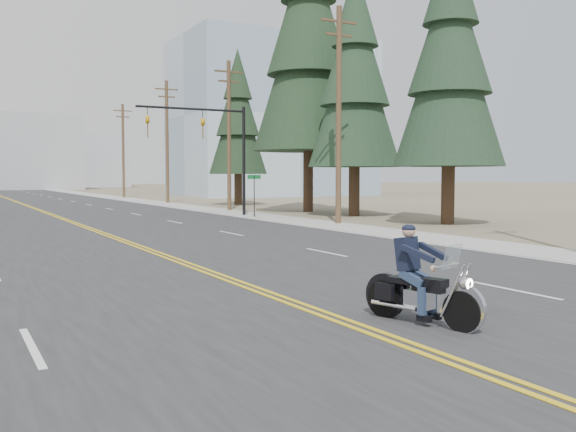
{
  "coord_description": "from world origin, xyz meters",
  "views": [
    {
      "loc": [
        -6.05,
        -6.03,
        2.56
      ],
      "look_at": [
        1.17,
        7.5,
        1.6
      ],
      "focal_mm": 40.0,
      "sensor_mm": 36.0,
      "label": 1
    }
  ],
  "objects": [
    {
      "name": "ground_plane",
      "position": [
        0.0,
        0.0,
        0.0
      ],
      "size": [
        400.0,
        400.0,
        0.0
      ],
      "primitive_type": "plane",
      "color": "#776D56",
      "rests_on": "ground"
    },
    {
      "name": "road",
      "position": [
        0.0,
        70.0,
        0.01
      ],
      "size": [
        20.0,
        200.0,
        0.01
      ],
      "primitive_type": "cube",
      "color": "#303033",
      "rests_on": "ground"
    },
    {
      "name": "sidewalk_right",
      "position": [
        11.5,
        70.0,
        0.01
      ],
      "size": [
        3.0,
        200.0,
        0.01
      ],
      "primitive_type": "cube",
      "color": "#A5A5A0",
      "rests_on": "ground"
    },
    {
      "name": "traffic_mast_right",
      "position": [
        8.98,
        32.0,
        4.94
      ],
      "size": [
        7.1,
        0.26,
        7.0
      ],
      "color": "black",
      "rests_on": "ground"
    },
    {
      "name": "street_sign",
      "position": [
        10.8,
        30.0,
        1.8
      ],
      "size": [
        0.9,
        0.06,
        2.62
      ],
      "color": "black",
      "rests_on": "ground"
    },
    {
      "name": "utility_pole_b",
      "position": [
        12.5,
        23.0,
        5.98
      ],
      "size": [
        2.2,
        0.3,
        11.5
      ],
      "color": "brown",
      "rests_on": "ground"
    },
    {
      "name": "utility_pole_c",
      "position": [
        12.5,
        38.0,
        5.73
      ],
      "size": [
        2.2,
        0.3,
        11.0
      ],
      "color": "brown",
      "rests_on": "ground"
    },
    {
      "name": "utility_pole_d",
      "position": [
        12.5,
        53.0,
        5.98
      ],
      "size": [
        2.2,
        0.3,
        11.5
      ],
      "color": "brown",
      "rests_on": "ground"
    },
    {
      "name": "utility_pole_e",
      "position": [
        12.5,
        70.0,
        5.73
      ],
      "size": [
        2.2,
        0.3,
        11.0
      ],
      "color": "brown",
      "rests_on": "ground"
    },
    {
      "name": "glass_building",
      "position": [
        32.0,
        70.0,
        10.0
      ],
      "size": [
        24.0,
        16.0,
        20.0
      ],
      "primitive_type": "cube",
      "color": "#9EB5CC",
      "rests_on": "ground"
    },
    {
      "name": "haze_bldg_b",
      "position": [
        8.0,
        125.0,
        7.0
      ],
      "size": [
        18.0,
        14.0,
        14.0
      ],
      "primitive_type": "cube",
      "color": "#ADB2B7",
      "rests_on": "ground"
    },
    {
      "name": "haze_bldg_c",
      "position": [
        40.0,
        110.0,
        9.0
      ],
      "size": [
        16.0,
        12.0,
        18.0
      ],
      "primitive_type": "cube",
      "color": "#B7BCC6",
      "rests_on": "ground"
    },
    {
      "name": "haze_bldg_e",
      "position": [
        25.0,
        150.0,
        6.0
      ],
      "size": [
        14.0,
        14.0,
        12.0
      ],
      "primitive_type": "cube",
      "color": "#B7BCC6",
      "rests_on": "ground"
    },
    {
      "name": "motorcyclist",
      "position": [
        1.11,
        2.5,
        0.86
      ],
      "size": [
        1.52,
        2.38,
        1.72
      ],
      "primitive_type": null,
      "rotation": [
        0.0,
        0.0,
        3.42
      ],
      "color": "black",
      "rests_on": "ground"
    },
    {
      "name": "conifer_near",
      "position": [
        17.39,
        19.9,
        8.82
      ],
      "size": [
        5.8,
        5.8,
        15.36
      ],
      "rotation": [
        0.0,
        0.0,
        -0.43
      ],
      "color": "#382619",
      "rests_on": "ground"
    },
    {
      "name": "conifer_mid",
      "position": [
        16.91,
        28.02,
        9.01
      ],
      "size": [
        5.89,
        5.89,
        15.7
      ],
      "rotation": [
        0.0,
        0.0,
        0.37
      ],
      "color": "#382619",
      "rests_on": "ground"
    },
    {
      "name": "conifer_tall",
      "position": [
        16.67,
        33.51,
        12.44
      ],
      "size": [
        7.8,
        7.8,
        21.66
      ],
      "rotation": [
        0.0,
        0.0,
        0.16
      ],
      "color": "#382619",
      "rests_on": "ground"
    },
    {
      "name": "conifer_far",
      "position": [
        16.8,
        46.18,
        7.86
      ],
      "size": [
        5.12,
        5.12,
        13.7
      ],
      "rotation": [
        0.0,
        0.0,
        -0.04
      ],
      "color": "#382619",
      "rests_on": "ground"
    }
  ]
}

